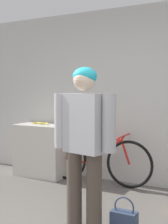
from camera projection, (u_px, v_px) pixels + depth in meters
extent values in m
cube|color=silver|center=(143.00, 96.00, 4.51)|extent=(8.00, 0.06, 2.60)
cube|color=beige|center=(42.00, 150.00, 5.07)|extent=(0.85, 0.49, 0.83)
cylinder|color=#4C4238|center=(74.00, 189.00, 3.14)|extent=(0.15, 0.15, 0.77)
cylinder|color=#4C4238|center=(94.00, 193.00, 3.03)|extent=(0.15, 0.15, 0.77)
cube|color=#B2B2B7|center=(84.00, 123.00, 3.04)|extent=(0.43, 0.26, 0.58)
cylinder|color=#B2B2B7|center=(61.00, 120.00, 3.16)|extent=(0.13, 0.13, 0.55)
cylinder|color=#B2B2B7|center=(109.00, 123.00, 2.91)|extent=(0.13, 0.13, 0.55)
sphere|color=beige|center=(84.00, 80.00, 3.01)|extent=(0.21, 0.21, 0.21)
ellipsoid|color=#23B7CC|center=(85.00, 76.00, 3.02)|extent=(0.24, 0.22, 0.18)
torus|color=black|center=(66.00, 158.00, 4.82)|extent=(0.68, 0.08, 0.68)
torus|color=black|center=(129.00, 164.00, 4.39)|extent=(0.68, 0.08, 0.68)
cylinder|color=red|center=(77.00, 160.00, 4.74)|extent=(0.39, 0.05, 0.08)
cylinder|color=red|center=(74.00, 147.00, 4.75)|extent=(0.31, 0.05, 0.38)
cylinder|color=red|center=(86.00, 150.00, 4.67)|extent=(0.14, 0.04, 0.42)
cylinder|color=red|center=(105.00, 152.00, 4.54)|extent=(0.53, 0.07, 0.43)
cylinder|color=red|center=(102.00, 138.00, 4.55)|extent=(0.61, 0.07, 0.05)
cylinder|color=red|center=(125.00, 152.00, 4.40)|extent=(0.16, 0.04, 0.35)
cylinder|color=red|center=(123.00, 138.00, 4.41)|extent=(0.07, 0.04, 0.08)
cylinder|color=red|center=(124.00, 136.00, 4.40)|extent=(0.05, 0.46, 0.02)
ellipsoid|color=black|center=(83.00, 135.00, 4.68)|extent=(0.22, 0.09, 0.05)
ellipsoid|color=#EAD64C|center=(41.00, 123.00, 5.07)|extent=(0.16, 0.03, 0.03)
ellipsoid|color=#EAD64C|center=(36.00, 123.00, 5.13)|extent=(0.14, 0.09, 0.03)
ellipsoid|color=#EAD64C|center=(47.00, 124.00, 5.03)|extent=(0.14, 0.09, 0.03)
sphere|color=brown|center=(34.00, 123.00, 5.17)|extent=(0.02, 0.02, 0.02)
cube|color=#334260|center=(124.00, 221.00, 3.07)|extent=(0.26, 0.13, 0.20)
torus|color=#334260|center=(124.00, 207.00, 3.06)|extent=(0.21, 0.02, 0.21)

